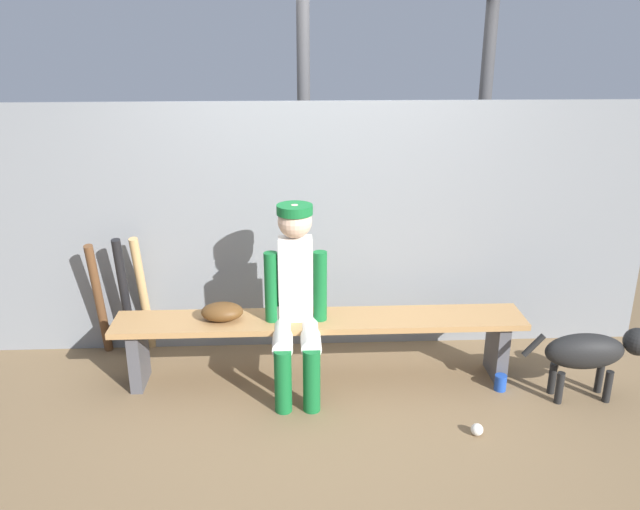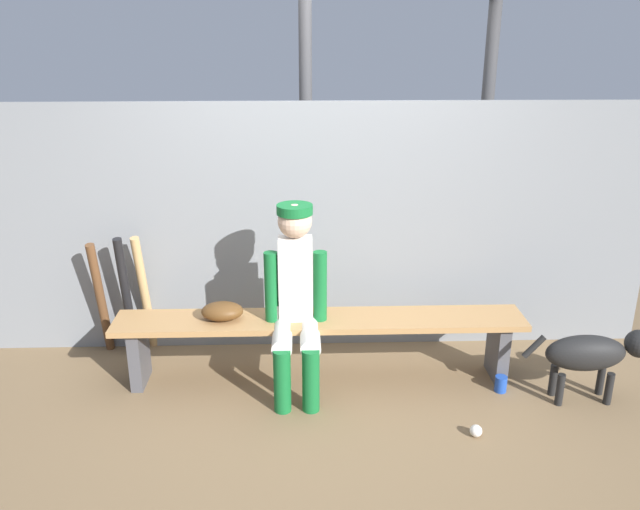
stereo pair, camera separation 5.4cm
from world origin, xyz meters
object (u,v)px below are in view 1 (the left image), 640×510
Objects in this scene: cup_on_ground at (500,383)px; dog at (593,352)px; baseball at (477,430)px; bat_wood_tan at (143,295)px; bat_aluminum_black at (125,298)px; cup_on_bench at (276,312)px; player_seated at (296,295)px; dugout_bench at (320,331)px; bat_wood_dark at (99,300)px; baseball_glove at (222,312)px.

dog reaches higher than cup_on_ground.
bat_wood_tan is at bearing 152.21° from baseball.
cup_on_bench is (1.09, -0.40, 0.05)m from bat_aluminum_black.
dugout_bench is at bearing 33.57° from player_seated.
bat_wood_tan reaches higher than bat_wood_dark.
dog is (2.05, -0.30, -0.18)m from cup_on_bench.
bat_wood_tan is (-0.62, 0.45, -0.06)m from baseball_glove.
baseball is at bearing -28.83° from player_seated.
bat_wood_tan is 12.69× the size of baseball.
bat_wood_dark reaches higher than cup_on_ground.
dog is (3.33, -0.72, -0.11)m from bat_wood_dark.
dog is (3.02, -0.77, -0.13)m from bat_wood_tan.
bat_wood_dark is (-1.42, 0.52, -0.23)m from player_seated.
bat_wood_tan is 0.13m from bat_aluminum_black.
player_seated is (-0.16, -0.11, 0.31)m from dugout_bench.
cup_on_ground is 0.62m from dog.
dugout_bench is 37.32× the size of baseball.
cup_on_ground is at bearing -7.24° from cup_on_bench.
baseball_glove is 0.33× the size of dog.
player_seated reaches higher than cup_on_ground.
bat_wood_dark is (-0.31, -0.04, -0.02)m from bat_wood_tan.
bat_wood_tan is 1.04× the size of bat_wood_dark.
dugout_bench is at bearing 170.56° from cup_on_ground.
baseball_glove is 2.55× the size of cup_on_ground.
player_seated is 1.51m from cup_on_ground.
bat_aluminum_black is 1.16m from cup_on_bench.
dugout_bench is at bearing -14.57° from bat_wood_dark.
player_seated reaches higher than cup_on_bench.
player_seated is 1.53m from bat_wood_dark.
baseball_glove is (-0.65, 0.00, 0.16)m from dugout_bench.
player_seated is 11.42× the size of cup_on_bench.
dog is at bearing -10.14° from dugout_bench.
bat_aluminum_black reaches higher than bat_wood_dark.
bat_aluminum_black is at bearing 157.84° from player_seated.
player_seated reaches higher than bat_aluminum_black.
player_seated reaches higher than baseball_glove.
player_seated reaches higher than bat_wood_tan.
cup_on_ground is at bearing -14.80° from bat_wood_tan.
bat_wood_dark is at bearing 167.63° from cup_on_ground.
baseball_glove is at bearing 172.58° from dog.
cup_on_bench is at bearing -178.13° from dugout_bench.
cup_on_bench is (-1.50, 0.19, 0.47)m from cup_on_ground.
bat_aluminum_black reaches higher than baseball.
baseball is at bearing -27.79° from bat_wood_tan.
player_seated is at bearing 173.83° from dog.
cup_on_bench reaches higher than dog.
bat_wood_dark is at bearing 159.98° from player_seated.
baseball is (2.30, -1.09, -0.43)m from bat_aluminum_black.
bat_aluminum_black is at bearing 167.31° from dog.
cup_on_bench is at bearing 171.57° from dog.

